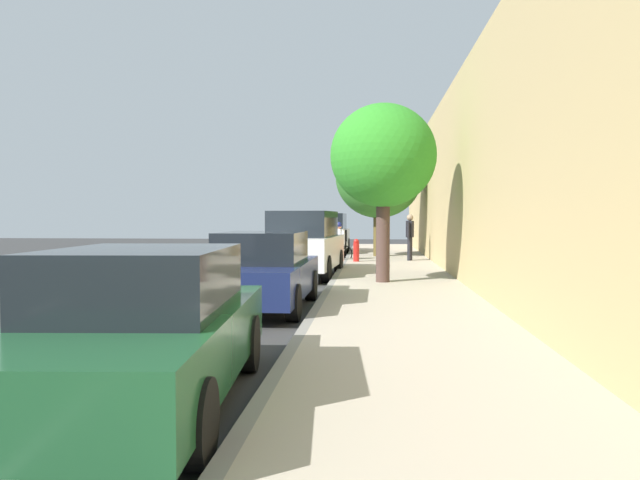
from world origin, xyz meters
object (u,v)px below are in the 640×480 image
parked_suv_silver_far (327,234)px  street_tree_far_end (379,177)px  cyclist_with_backpack (339,238)px  street_tree_mid_block (383,157)px  parked_sedan_green_nearest (143,329)px  pedestrian_on_phone (410,234)px  parked_sedan_dark_blue_second (262,271)px  bicycle_at_curb (335,254)px  fire_hydrant (356,250)px  parked_suv_white_mid (304,243)px

parked_suv_silver_far → street_tree_far_end: 4.69m
cyclist_with_backpack → street_tree_mid_block: size_ratio=0.36×
parked_sedan_green_nearest → pedestrian_on_phone: (3.60, 17.54, 0.41)m
parked_sedan_dark_blue_second → parked_suv_silver_far: parked_suv_silver_far is taller
bicycle_at_curb → fire_hydrant: 1.71m
parked_suv_silver_far → street_tree_far_end: bearing=-52.9°
bicycle_at_curb → street_tree_mid_block: 9.08m
parked_sedan_dark_blue_second → pedestrian_on_phone: (3.59, 11.37, 0.41)m
fire_hydrant → cyclist_with_backpack: bearing=124.0°
parked_sedan_green_nearest → bicycle_at_curb: size_ratio=3.19×
fire_hydrant → pedestrian_on_phone: bearing=20.3°
parked_sedan_green_nearest → street_tree_far_end: (2.44, 20.00, 2.75)m
parked_suv_silver_far → bicycle_at_curb: (0.66, -4.95, -0.67)m
pedestrian_on_phone → fire_hydrant: (-2.02, -0.75, -0.57)m
parked_suv_white_mid → cyclist_with_backpack: 5.35m
street_tree_mid_block → parked_suv_white_mid: bearing=130.9°
parked_suv_silver_far → cyclist_with_backpack: bearing=-80.8°
parked_sedan_dark_blue_second → parked_suv_white_mid: 6.35m
parked_suv_white_mid → cyclist_with_backpack: bearing=81.6°
parked_sedan_green_nearest → bicycle_at_curb: 18.24m
parked_sedan_dark_blue_second → street_tree_far_end: street_tree_far_end is taller
pedestrian_on_phone → cyclist_with_backpack: bearing=174.5°
parked_sedan_dark_blue_second → parked_sedan_green_nearest: bearing=-90.1°
parked_sedan_green_nearest → street_tree_far_end: street_tree_far_end is taller
bicycle_at_curb → pedestrian_on_phone: 3.10m
cyclist_with_backpack → parked_suv_silver_far: bearing=99.2°
street_tree_far_end → parked_suv_white_mid: bearing=-107.2°
parked_suv_white_mid → fire_hydrant: (1.46, 4.28, -0.43)m
cyclist_with_backpack → street_tree_far_end: size_ratio=0.32×
cyclist_with_backpack → pedestrian_on_phone: 2.71m
street_tree_mid_block → street_tree_far_end: size_ratio=0.88×
parked_sedan_dark_blue_second → bicycle_at_curb: bearing=86.8°
street_tree_mid_block → pedestrian_on_phone: bearing=81.4°
parked_sedan_dark_blue_second → bicycle_at_curb: parked_sedan_dark_blue_second is taller
bicycle_at_curb → pedestrian_on_phone: size_ratio=0.81×
bicycle_at_curb → street_tree_far_end: size_ratio=0.28×
parked_sedan_dark_blue_second → fire_hydrant: bearing=81.6°
parked_sedan_green_nearest → cyclist_with_backpack: 17.82m
parked_sedan_dark_blue_second → bicycle_at_curb: 12.09m
street_tree_mid_block → street_tree_far_end: street_tree_far_end is taller
parked_sedan_dark_blue_second → parked_suv_silver_far: size_ratio=0.94×
parked_sedan_green_nearest → parked_suv_white_mid: size_ratio=0.94×
parked_sedan_dark_blue_second → bicycle_at_curb: (0.68, 12.06, -0.39)m
parked_suv_silver_far → fire_hydrant: size_ratio=5.63×
cyclist_with_backpack → pedestrian_on_phone: bearing=-5.5°
parked_sedan_green_nearest → pedestrian_on_phone: bearing=78.4°
bicycle_at_curb → street_tree_far_end: (1.75, 1.77, 3.14)m
parked_sedan_dark_blue_second → cyclist_with_backpack: cyclist_with_backpack is taller
parked_suv_silver_far → fire_hydrant: parked_suv_silver_far is taller
bicycle_at_curb → fire_hydrant: size_ratio=1.68×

